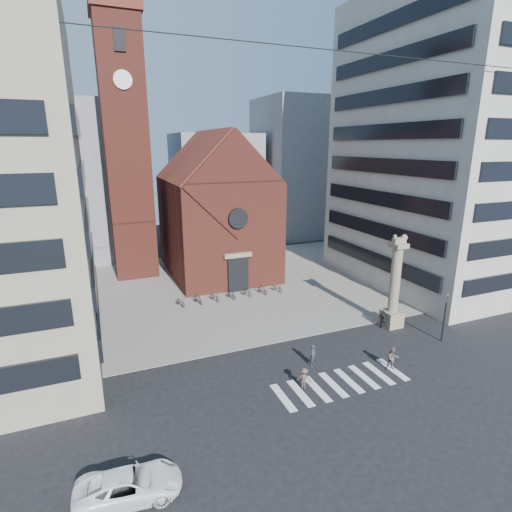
# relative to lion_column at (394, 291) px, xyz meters

# --- Properties ---
(ground) EXTENTS (120.00, 120.00, 0.00)m
(ground) POSITION_rel_lion_column_xyz_m (-10.01, -3.00, -3.46)
(ground) COLOR black
(ground) RESTS_ON ground
(piazza) EXTENTS (46.00, 30.00, 0.05)m
(piazza) POSITION_rel_lion_column_xyz_m (-10.01, 16.00, -3.43)
(piazza) COLOR gray
(piazza) RESTS_ON ground
(zebra_crossing) EXTENTS (10.20, 3.20, 0.01)m
(zebra_crossing) POSITION_rel_lion_column_xyz_m (-9.46, -6.00, -3.45)
(zebra_crossing) COLOR white
(zebra_crossing) RESTS_ON ground
(church) EXTENTS (12.00, 16.65, 18.00)m
(church) POSITION_rel_lion_column_xyz_m (-10.01, 22.04, 4.53)
(church) COLOR maroon
(church) RESTS_ON ground
(campanile) EXTENTS (5.50, 5.50, 31.20)m
(campanile) POSITION_rel_lion_column_xyz_m (-20.01, 25.00, 12.28)
(campanile) COLOR maroon
(campanile) RESTS_ON ground
(building_right) EXTENTS (18.00, 22.00, 32.00)m
(building_right) POSITION_rel_lion_column_xyz_m (13.99, 9.00, 12.54)
(building_right) COLOR #B9B5A7
(building_right) RESTS_ON ground
(bg_block_left) EXTENTS (16.00, 14.00, 22.00)m
(bg_block_left) POSITION_rel_lion_column_xyz_m (-30.01, 37.00, 7.54)
(bg_block_left) COLOR gray
(bg_block_left) RESTS_ON ground
(bg_block_mid) EXTENTS (14.00, 12.00, 18.00)m
(bg_block_mid) POSITION_rel_lion_column_xyz_m (-4.01, 42.00, 5.54)
(bg_block_mid) COLOR gray
(bg_block_mid) RESTS_ON ground
(bg_block_right) EXTENTS (16.00, 14.00, 24.00)m
(bg_block_right) POSITION_rel_lion_column_xyz_m (11.99, 39.00, 8.54)
(bg_block_right) COLOR gray
(bg_block_right) RESTS_ON ground
(lion_column) EXTENTS (1.63, 1.60, 8.68)m
(lion_column) POSITION_rel_lion_column_xyz_m (0.00, 0.00, 0.00)
(lion_column) COLOR gray
(lion_column) RESTS_ON ground
(traffic_light) EXTENTS (0.13, 0.16, 4.30)m
(traffic_light) POSITION_rel_lion_column_xyz_m (1.99, -4.00, -1.17)
(traffic_light) COLOR black
(traffic_light) RESTS_ON ground
(white_car) EXTENTS (5.13, 2.72, 1.37)m
(white_car) POSITION_rel_lion_column_xyz_m (-24.16, -10.22, -2.77)
(white_car) COLOR white
(white_car) RESTS_ON ground
(pedestrian_0) EXTENTS (0.74, 0.72, 1.71)m
(pedestrian_0) POSITION_rel_lion_column_xyz_m (-10.16, -3.24, -2.60)
(pedestrian_0) COLOR #2E2A3B
(pedestrian_0) RESTS_ON ground
(pedestrian_1) EXTENTS (1.00, 0.85, 1.82)m
(pedestrian_1) POSITION_rel_lion_column_xyz_m (-4.97, -5.97, -2.55)
(pedestrian_1) COLOR #61524D
(pedestrian_1) RESTS_ON ground
(pedestrian_2) EXTENTS (0.52, 1.04, 1.71)m
(pedestrian_2) POSITION_rel_lion_column_xyz_m (-1.01, 0.00, -2.60)
(pedestrian_2) COLOR #28262E
(pedestrian_2) RESTS_ON ground
(pedestrian_3) EXTENTS (1.13, 1.04, 1.52)m
(pedestrian_3) POSITION_rel_lion_column_xyz_m (-12.21, -5.55, -2.69)
(pedestrian_3) COLOR #513A36
(pedestrian_3) RESTS_ON ground
(scooter_0) EXTENTS (1.11, 1.81, 0.90)m
(scooter_0) POSITION_rel_lion_column_xyz_m (-17.05, 11.98, -2.96)
(scooter_0) COLOR black
(scooter_0) RESTS_ON piazza
(scooter_1) EXTENTS (0.97, 1.72, 1.00)m
(scooter_1) POSITION_rel_lion_column_xyz_m (-15.21, 11.98, -2.91)
(scooter_1) COLOR black
(scooter_1) RESTS_ON piazza
(scooter_2) EXTENTS (1.11, 1.81, 0.90)m
(scooter_2) POSITION_rel_lion_column_xyz_m (-13.37, 11.98, -2.96)
(scooter_2) COLOR black
(scooter_2) RESTS_ON piazza
(scooter_3) EXTENTS (0.97, 1.72, 1.00)m
(scooter_3) POSITION_rel_lion_column_xyz_m (-11.53, 11.98, -2.91)
(scooter_3) COLOR black
(scooter_3) RESTS_ON piazza
(scooter_4) EXTENTS (1.11, 1.81, 0.90)m
(scooter_4) POSITION_rel_lion_column_xyz_m (-9.69, 11.98, -2.96)
(scooter_4) COLOR black
(scooter_4) RESTS_ON piazza
(scooter_5) EXTENTS (0.97, 1.72, 1.00)m
(scooter_5) POSITION_rel_lion_column_xyz_m (-7.85, 11.98, -2.91)
(scooter_5) COLOR black
(scooter_5) RESTS_ON piazza
(scooter_6) EXTENTS (1.11, 1.81, 0.90)m
(scooter_6) POSITION_rel_lion_column_xyz_m (-6.01, 11.98, -2.96)
(scooter_6) COLOR black
(scooter_6) RESTS_ON piazza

